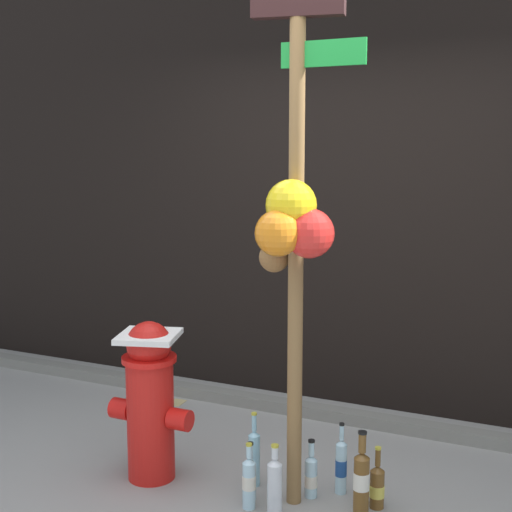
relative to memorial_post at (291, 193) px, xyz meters
The scene contains 13 objects.
building_wall 1.68m from the memorial_post, 95.81° to the left, with size 10.00×0.20×3.73m.
curb_strip 1.97m from the memorial_post, 97.97° to the left, with size 8.00×0.12×0.08m, color slate.
memorial_post is the anchor object (origin of this frame).
fire_hydrant 1.40m from the memorial_post, behind, with size 0.49×0.39×0.89m.
bottle_0 1.47m from the memorial_post, 149.51° to the right, with size 0.07×0.07×0.34m.
bottle_1 1.46m from the memorial_post, 11.22° to the left, with size 0.08×0.08×0.44m.
bottle_2 1.55m from the memorial_post, 22.77° to the left, with size 0.08×0.08×0.32m.
bottle_3 1.48m from the memorial_post, 51.23° to the left, with size 0.06×0.06×0.39m.
bottle_4 1.49m from the memorial_post, 63.82° to the left, with size 0.07×0.07×0.31m.
bottle_5 1.49m from the memorial_post, behind, with size 0.06×0.06×0.31m.
bottle_6 1.46m from the memorial_post, 153.06° to the left, with size 0.06×0.06×0.41m.
bottle_7 1.45m from the memorial_post, 105.16° to the right, with size 0.07×0.07×0.37m.
litter_1 2.30m from the memorial_post, 141.31° to the left, with size 0.13×0.10×0.01m, color tan.
Camera 1 is at (1.46, -3.01, 1.83)m, focal length 50.50 mm.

